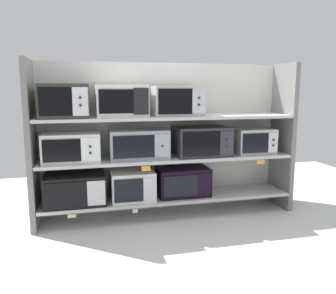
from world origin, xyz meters
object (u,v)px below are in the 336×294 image
object	(u,v)px
microwave_0	(75,188)
microwave_6	(253,141)
microwave_3	(71,147)
microwave_5	(202,141)
microwave_8	(121,101)
microwave_9	(177,101)
microwave_7	(64,101)
microwave_4	(139,144)
microwave_2	(183,181)
microwave_1	(132,185)

from	to	relation	value
microwave_0	microwave_6	bearing A→B (deg)	0.00
microwave_3	microwave_0	bearing A→B (deg)	-0.49
microwave_5	microwave_8	distance (m)	0.92
microwave_3	microwave_9	bearing A→B (deg)	-0.01
microwave_3	microwave_7	distance (m)	0.44
microwave_9	microwave_8	bearing A→B (deg)	179.95
microwave_4	microwave_8	world-z (taller)	microwave_8
microwave_8	microwave_7	bearing A→B (deg)	-179.96
microwave_3	microwave_4	xyz separation A→B (m)	(0.65, -0.00, 0.01)
microwave_2	microwave_6	bearing A→B (deg)	-0.02
microwave_5	microwave_6	distance (m)	0.58
microwave_1	microwave_0	bearing A→B (deg)	-179.98
microwave_1	microwave_6	world-z (taller)	microwave_6
microwave_3	microwave_2	bearing A→B (deg)	0.01
microwave_8	microwave_5	bearing A→B (deg)	-0.03
microwave_3	microwave_8	distance (m)	0.65
microwave_3	microwave_6	xyz separation A→B (m)	(1.89, -0.00, -0.00)
microwave_0	microwave_5	world-z (taller)	microwave_5
microwave_3	microwave_8	xyz separation A→B (m)	(0.49, 0.00, 0.43)
microwave_2	microwave_4	size ratio (longest dim) A/B	0.92
microwave_1	microwave_2	world-z (taller)	same
microwave_2	microwave_7	world-z (taller)	microwave_7
microwave_6	microwave_1	bearing A→B (deg)	180.00
microwave_0	microwave_2	size ratio (longest dim) A/B	1.07
microwave_5	microwave_6	world-z (taller)	microwave_5
microwave_6	microwave_8	xyz separation A→B (m)	(-1.40, 0.00, 0.44)
microwave_5	microwave_8	bearing A→B (deg)	179.97
microwave_1	microwave_4	distance (m)	0.42
microwave_0	microwave_7	distance (m)	0.85
microwave_1	microwave_9	world-z (taller)	microwave_9
microwave_5	microwave_1	bearing A→B (deg)	179.98
microwave_3	microwave_7	size ratio (longest dim) A/B	1.20
microwave_8	microwave_9	world-z (taller)	microwave_8
microwave_2	microwave_7	size ratio (longest dim) A/B	1.20
microwave_4	microwave_9	size ratio (longest dim) A/B	1.17
microwave_2	microwave_8	bearing A→B (deg)	179.99
microwave_1	microwave_6	distance (m)	1.38
microwave_9	microwave_7	bearing A→B (deg)	179.99
microwave_1	microwave_2	bearing A→B (deg)	0.02
microwave_0	microwave_9	xyz separation A→B (m)	(1.02, -0.00, 0.84)
microwave_3	microwave_4	world-z (taller)	microwave_4
microwave_5	microwave_6	xyz separation A→B (m)	(0.58, 0.00, -0.02)
microwave_1	microwave_9	distance (m)	0.96
microwave_0	microwave_1	size ratio (longest dim) A/B	1.33
microwave_5	microwave_7	distance (m)	1.42
microwave_8	microwave_1	bearing A→B (deg)	-0.14
microwave_0	microwave_1	distance (m)	0.55
microwave_0	microwave_8	size ratio (longest dim) A/B	1.18
microwave_6	microwave_5	bearing A→B (deg)	-179.98
microwave_0	microwave_6	xyz separation A→B (m)	(1.87, 0.00, 0.40)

